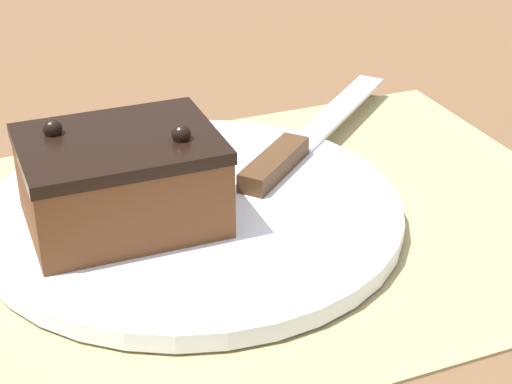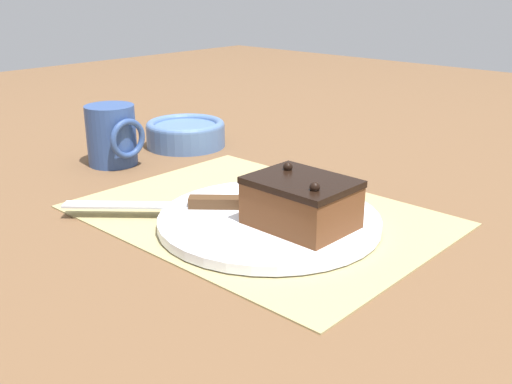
# 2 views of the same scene
# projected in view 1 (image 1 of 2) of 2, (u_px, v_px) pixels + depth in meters

# --- Properties ---
(ground_plane) EXTENTS (3.00, 3.00, 0.00)m
(ground_plane) POSITION_uv_depth(u_px,v_px,m) (255.00, 229.00, 0.57)
(ground_plane) COLOR brown
(placemat_woven) EXTENTS (0.46, 0.34, 0.00)m
(placemat_woven) POSITION_uv_depth(u_px,v_px,m) (255.00, 226.00, 0.57)
(placemat_woven) COLOR tan
(placemat_woven) RESTS_ON ground_plane
(cake_plate) EXTENTS (0.28, 0.28, 0.01)m
(cake_plate) POSITION_uv_depth(u_px,v_px,m) (193.00, 212.00, 0.57)
(cake_plate) COLOR white
(cake_plate) RESTS_ON placemat_woven
(chocolate_cake) EXTENTS (0.12, 0.09, 0.07)m
(chocolate_cake) POSITION_uv_depth(u_px,v_px,m) (121.00, 180.00, 0.53)
(chocolate_cake) COLOR brown
(chocolate_cake) RESTS_ON cake_plate
(serving_knife) EXTENTS (0.20, 0.17, 0.01)m
(serving_knife) POSITION_uv_depth(u_px,v_px,m) (298.00, 144.00, 0.64)
(serving_knife) COLOR #472D19
(serving_knife) RESTS_ON cake_plate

